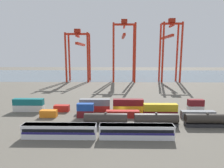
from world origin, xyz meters
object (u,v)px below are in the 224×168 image
(gantry_crane_west, at_px, (79,50))
(shipping_container_9, at_px, (62,108))
(gantry_crane_east, at_px, (170,44))
(freight_tank_row, at_px, (181,120))
(passenger_train, at_px, (98,131))
(gantry_crane_central, at_px, (124,44))
(shipping_container_10, at_px, (95,108))

(gantry_crane_west, bearing_deg, shipping_container_9, -83.99)
(shipping_container_9, xyz_separation_m, gantry_crane_east, (66.41, 86.70, 29.21))
(gantry_crane_west, bearing_deg, freight_tank_row, -63.03)
(passenger_train, bearing_deg, shipping_container_9, 124.88)
(gantry_crane_central, bearing_deg, gantry_crane_east, -0.58)
(passenger_train, distance_m, shipping_container_9, 29.56)
(passenger_train, xyz_separation_m, shipping_container_10, (-3.47, 24.24, -0.84))
(freight_tank_row, distance_m, gantry_crane_central, 107.15)
(freight_tank_row, xyz_separation_m, shipping_container_9, (-43.00, 15.17, -0.85))
(freight_tank_row, bearing_deg, gantry_crane_west, 116.97)
(freight_tank_row, bearing_deg, gantry_crane_east, 77.06)
(gantry_crane_east, bearing_deg, shipping_container_9, -127.45)
(passenger_train, distance_m, gantry_crane_central, 115.53)
(freight_tank_row, xyz_separation_m, gantry_crane_west, (-52.21, 102.61, 24.22))
(gantry_crane_west, height_order, gantry_crane_central, gantry_crane_central)
(shipping_container_9, height_order, gantry_crane_east, gantry_crane_east)
(passenger_train, bearing_deg, gantry_crane_west, 103.16)
(shipping_container_9, height_order, shipping_container_10, same)
(gantry_crane_east, bearing_deg, freight_tank_row, -102.94)
(shipping_container_9, bearing_deg, gantry_crane_central, 71.82)
(shipping_container_10, bearing_deg, gantry_crane_west, 104.51)
(shipping_container_9, distance_m, gantry_crane_east, 113.05)
(freight_tank_row, distance_m, shipping_container_9, 45.60)
(gantry_crane_west, bearing_deg, passenger_train, -76.84)
(freight_tank_row, relative_size, gantry_crane_west, 1.47)
(gantry_crane_west, distance_m, gantry_crane_central, 38.06)
(gantry_crane_west, xyz_separation_m, gantry_crane_central, (37.81, -0.36, 4.37))
(gantry_crane_west, bearing_deg, shipping_container_10, -75.49)
(freight_tank_row, bearing_deg, passenger_train, -160.85)
(shipping_container_10, height_order, gantry_crane_east, gantry_crane_east)
(shipping_container_10, xyz_separation_m, gantry_crane_west, (-22.64, 87.44, 25.07))
(gantry_crane_west, relative_size, gantry_crane_central, 0.85)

